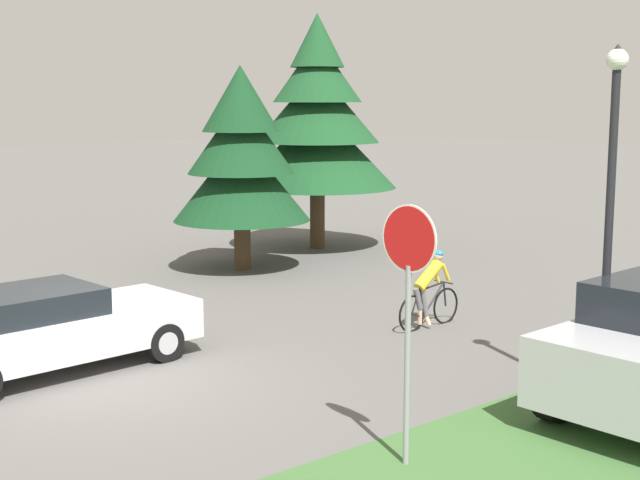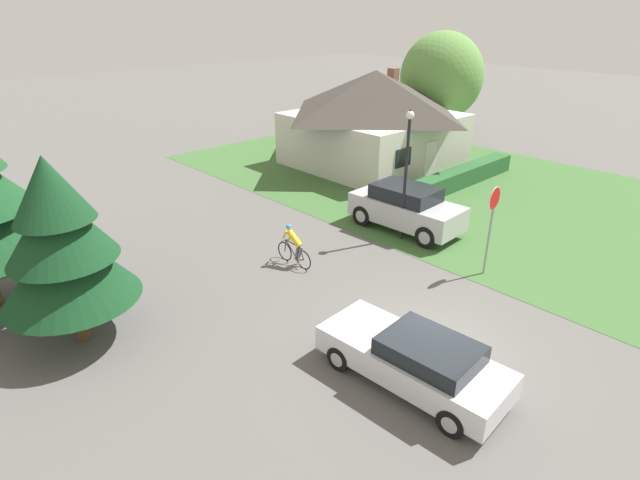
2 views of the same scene
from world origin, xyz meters
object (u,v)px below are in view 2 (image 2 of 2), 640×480
object	(u,v)px
stop_sign	(493,213)
street_lamp	(407,161)
deciduous_tree_right	(441,77)
parked_suv_right	(406,208)
sedan_left_lane	(415,359)
conifer_tall_near	(61,241)
cottage_house	(374,117)
cyclist	(294,246)

from	to	relation	value
stop_sign	street_lamp	world-z (taller)	street_lamp
deciduous_tree_right	street_lamp	bearing A→B (deg)	-149.94
parked_suv_right	stop_sign	world-z (taller)	stop_sign
parked_suv_right	street_lamp	distance (m)	2.36
sedan_left_lane	street_lamp	world-z (taller)	street_lamp
conifer_tall_near	stop_sign	bearing A→B (deg)	-26.35
cottage_house	stop_sign	bearing A→B (deg)	-121.68
sedan_left_lane	cyclist	distance (m)	6.84
cyclist	parked_suv_right	distance (m)	5.27
deciduous_tree_right	stop_sign	bearing A→B (deg)	-139.82
stop_sign	deciduous_tree_right	size ratio (longest dim) A/B	0.44
stop_sign	parked_suv_right	bearing A→B (deg)	-109.01
street_lamp	cyclist	bearing A→B (deg)	164.79
stop_sign	deciduous_tree_right	bearing A→B (deg)	-144.79
street_lamp	parked_suv_right	bearing A→B (deg)	29.57
stop_sign	cottage_house	bearing A→B (deg)	-127.58
parked_suv_right	street_lamp	size ratio (longest dim) A/B	0.93
cyclist	parked_suv_right	bearing A→B (deg)	-100.32
cyclist	parked_suv_right	size ratio (longest dim) A/B	0.36
deciduous_tree_right	parked_suv_right	bearing A→B (deg)	-149.90
cyclist	deciduous_tree_right	size ratio (longest dim) A/B	0.24
cottage_house	cyclist	bearing A→B (deg)	-149.68
sedan_left_lane	deciduous_tree_right	world-z (taller)	deciduous_tree_right
cyclist	street_lamp	xyz separation A→B (m)	(4.40, -1.20, 2.39)
street_lamp	deciduous_tree_right	distance (m)	15.17
sedan_left_lane	parked_suv_right	distance (m)	9.22
sedan_left_lane	deciduous_tree_right	xyz separation A→B (m)	(19.42, 12.93, 3.63)
sedan_left_lane	street_lamp	distance (m)	8.64
cottage_house	conifer_tall_near	world-z (taller)	cottage_house
conifer_tall_near	street_lamp	bearing A→B (deg)	-9.24
stop_sign	street_lamp	distance (m)	3.78
parked_suv_right	street_lamp	world-z (taller)	street_lamp
conifer_tall_near	deciduous_tree_right	xyz separation A→B (m)	(24.42, 5.73, 1.47)
cottage_house	deciduous_tree_right	world-z (taller)	deciduous_tree_right
street_lamp	conifer_tall_near	distance (m)	11.49
cyclist	conifer_tall_near	world-z (taller)	conifer_tall_near
sedan_left_lane	street_lamp	xyz separation A→B (m)	(6.34, 5.36, 2.39)
stop_sign	cyclist	bearing A→B (deg)	-54.24
sedan_left_lane	cyclist	world-z (taller)	cyclist
cyclist	conifer_tall_near	size ratio (longest dim) A/B	0.33
sedan_left_lane	stop_sign	size ratio (longest dim) A/B	1.51
sedan_left_lane	cyclist	size ratio (longest dim) A/B	2.79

